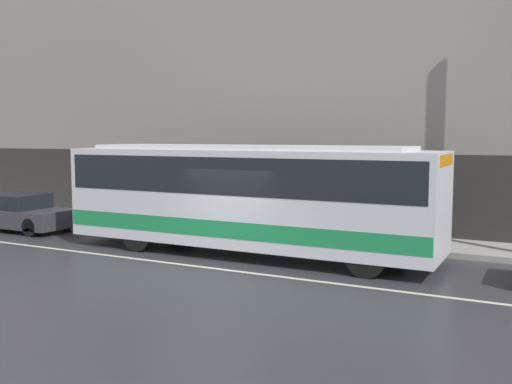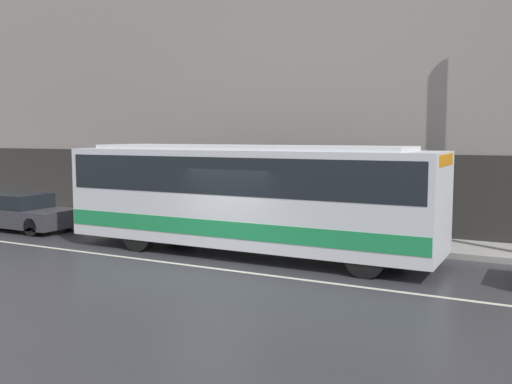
# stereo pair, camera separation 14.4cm
# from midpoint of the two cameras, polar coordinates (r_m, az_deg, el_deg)

# --- Properties ---
(ground_plane) EXTENTS (60.00, 60.00, 0.00)m
(ground_plane) POSITION_cam_midpoint_polar(r_m,az_deg,el_deg) (14.77, -4.00, -7.63)
(ground_plane) COLOR #333338
(sidewalk) EXTENTS (60.00, 2.34, 0.17)m
(sidewalk) POSITION_cam_midpoint_polar(r_m,az_deg,el_deg) (19.25, 4.12, -4.25)
(sidewalk) COLOR #A09E99
(sidewalk) RESTS_ON ground_plane
(building_facade) EXTENTS (60.00, 0.35, 11.90)m
(building_facade) POSITION_cam_midpoint_polar(r_m,az_deg,el_deg) (20.31, 5.76, 12.28)
(building_facade) COLOR gray
(building_facade) RESTS_ON ground_plane
(lane_stripe) EXTENTS (54.00, 0.14, 0.01)m
(lane_stripe) POSITION_cam_midpoint_polar(r_m,az_deg,el_deg) (14.77, -4.00, -7.62)
(lane_stripe) COLOR beige
(lane_stripe) RESTS_ON ground_plane
(transit_bus) EXTENTS (10.89, 2.53, 3.12)m
(transit_bus) POSITION_cam_midpoint_polar(r_m,az_deg,el_deg) (16.21, -0.71, -0.12)
(transit_bus) COLOR silver
(transit_bus) RESTS_ON ground_plane
(sedan_dark_behind) EXTENTS (4.35, 1.80, 1.30)m
(sedan_dark_behind) POSITION_cam_midpoint_polar(r_m,az_deg,el_deg) (22.37, -22.40, -1.91)
(sedan_dark_behind) COLOR #38383D
(sedan_dark_behind) RESTS_ON ground_plane
(pedestrian_waiting) EXTENTS (0.36, 0.36, 1.54)m
(pedestrian_waiting) POSITION_cam_midpoint_polar(r_m,az_deg,el_deg) (19.09, 2.20, -1.91)
(pedestrian_waiting) COLOR navy
(pedestrian_waiting) RESTS_ON sidewalk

